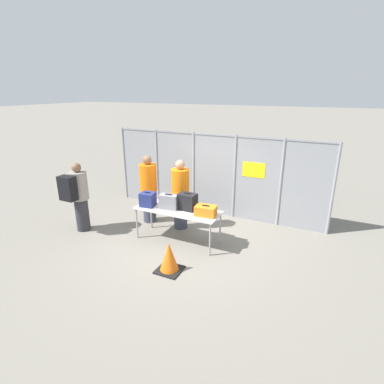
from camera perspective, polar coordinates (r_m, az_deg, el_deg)
ground_plane at (r=7.14m, az=-2.25°, el=-9.73°), size 120.00×120.00×0.00m
fence_section at (r=8.40m, az=4.17°, el=3.55°), size 6.22×0.07×2.30m
inspection_table at (r=6.96m, az=-2.76°, el=-3.81°), size 2.01×0.74×0.79m
suitcase_navy at (r=7.15m, az=-8.41°, el=-1.41°), size 0.36×0.33×0.35m
suitcase_grey at (r=6.93m, az=-4.46°, el=-1.89°), size 0.45×0.26×0.37m
suitcase_black at (r=6.87m, az=-0.86°, el=-1.85°), size 0.41×0.31×0.41m
suitcase_orange at (r=6.58m, az=2.64°, el=-3.59°), size 0.48×0.34×0.24m
traveler_hooded at (r=7.88m, az=-20.94°, el=-0.51°), size 0.44×0.67×1.76m
security_worker_near at (r=7.55m, az=-2.22°, el=-0.34°), size 0.45×0.45×1.80m
security_worker_far at (r=8.01m, az=-8.27°, el=0.73°), size 0.45×0.45×1.83m
utility_trailer at (r=10.98m, az=12.12°, el=2.68°), size 3.48×1.90×0.73m
traffic_cone at (r=6.05m, az=-4.38°, el=-12.41°), size 0.49×0.49×0.61m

